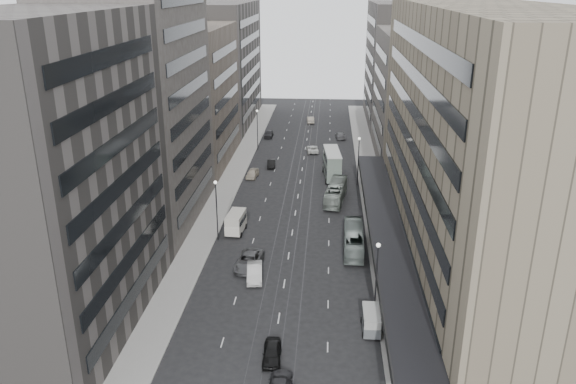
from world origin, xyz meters
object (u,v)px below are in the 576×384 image
(double_decker, at_px, (332,163))
(vw_microbus, at_px, (371,320))
(sedan_0, at_px, (272,353))
(sedan_2, at_px, (249,261))
(bus_far, at_px, (336,192))
(panel_van, at_px, (236,222))
(pedestrian, at_px, (382,324))
(bus_near, at_px, (354,239))
(sedan_1, at_px, (255,272))

(double_decker, relative_size, vw_microbus, 2.33)
(sedan_0, bearing_deg, sedan_2, 102.28)
(bus_far, xyz_separation_m, sedan_2, (-10.55, -22.67, -0.63))
(bus_far, distance_m, vw_microbus, 34.94)
(double_decker, distance_m, vw_microbus, 46.10)
(vw_microbus, relative_size, panel_van, 0.84)
(sedan_0, relative_size, pedestrian, 2.03)
(bus_near, relative_size, sedan_1, 2.08)
(double_decker, height_order, panel_van, double_decker)
(pedestrian, bearing_deg, double_decker, -108.91)
(sedan_0, xyz_separation_m, sedan_2, (-4.50, 17.33, 0.13))
(bus_near, distance_m, vw_microbus, 17.82)
(bus_far, bearing_deg, sedan_0, 89.16)
(sedan_0, height_order, pedestrian, pedestrian)
(vw_microbus, distance_m, sedan_2, 18.32)
(double_decker, relative_size, sedan_1, 1.86)
(sedan_1, bearing_deg, vw_microbus, -43.43)
(bus_near, xyz_separation_m, panel_van, (-15.80, 4.14, 0.15))
(vw_microbus, bearing_deg, sedan_1, 143.40)
(double_decker, bearing_deg, sedan_0, -101.18)
(bus_far, height_order, vw_microbus, bus_far)
(bus_far, bearing_deg, sedan_2, 72.81)
(bus_far, bearing_deg, double_decker, -79.14)
(vw_microbus, bearing_deg, bus_near, 93.37)
(bus_far, distance_m, double_decker, 11.21)
(bus_far, height_order, panel_van, bus_far)
(panel_van, height_order, sedan_0, panel_van)
(bus_near, relative_size, panel_van, 2.18)
(bus_far, relative_size, sedan_2, 1.76)
(bus_far, xyz_separation_m, pedestrian, (4.19, -35.39, -0.29))
(bus_near, bearing_deg, sedan_0, 71.79)
(bus_near, relative_size, sedan_2, 1.71)
(pedestrian, bearing_deg, sedan_1, -60.96)
(vw_microbus, height_order, sedan_1, vw_microbus)
(bus_near, bearing_deg, sedan_1, 37.11)
(pedestrian, bearing_deg, sedan_2, -65.60)
(double_decker, bearing_deg, vw_microbus, -90.38)
(sedan_0, xyz_separation_m, sedan_1, (-3.46, 14.62, 0.11))
(double_decker, relative_size, panel_van, 1.95)
(panel_van, distance_m, sedan_2, 10.33)
(bus_far, distance_m, sedan_2, 25.01)
(bus_near, relative_size, vw_microbus, 2.60)
(bus_near, height_order, panel_van, panel_van)
(bus_near, xyz_separation_m, sedan_0, (-8.17, -23.00, -0.72))
(double_decker, xyz_separation_m, pedestrian, (4.79, -46.52, -1.48))
(bus_far, bearing_deg, bus_near, 104.88)
(panel_van, xyz_separation_m, sedan_2, (3.13, -9.81, -0.74))
(double_decker, xyz_separation_m, sedan_2, (-9.94, -33.80, -1.81))
(bus_near, distance_m, sedan_0, 24.41)
(sedan_0, bearing_deg, vw_microbus, 27.13)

